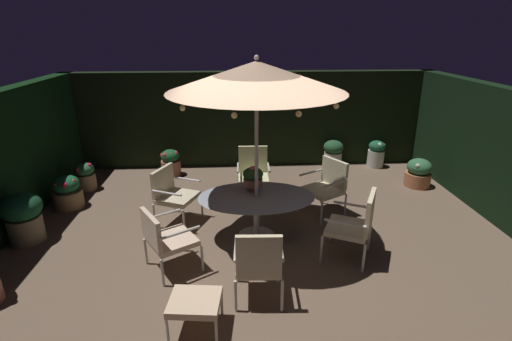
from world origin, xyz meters
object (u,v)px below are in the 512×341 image
at_px(patio_chair_east, 172,192).
at_px(potted_plant_back_left, 333,153).
at_px(patio_chair_north, 327,184).
at_px(patio_chair_southwest, 356,222).
at_px(centerpiece_planter, 253,177).
at_px(patio_chair_south, 259,261).
at_px(potted_plant_right_far, 376,153).
at_px(patio_umbrella, 257,77).
at_px(ottoman_footrest, 195,303).
at_px(patio_dining_table, 256,203).
at_px(potted_plant_right_near, 85,176).
at_px(potted_plant_left_near, 23,216).
at_px(potted_plant_back_right, 171,162).
at_px(potted_plant_front_corner, 67,192).
at_px(patio_chair_southeast, 165,237).
at_px(patio_chair_northeast, 253,170).
at_px(potted_plant_back_center, 418,173).

distance_m(patio_chair_east, potted_plant_back_left, 4.18).
distance_m(patio_chair_north, patio_chair_southwest, 1.44).
relative_size(centerpiece_planter, patio_chair_south, 0.41).
bearing_deg(potted_plant_right_far, patio_chair_southwest, -114.37).
distance_m(patio_umbrella, patio_chair_north, 2.44).
xyz_separation_m(ottoman_footrest, potted_plant_right_far, (3.81, 4.94, -0.03)).
bearing_deg(patio_chair_south, patio_chair_east, 121.90).
bearing_deg(patio_dining_table, patio_chair_southwest, -26.37).
distance_m(potted_plant_right_near, potted_plant_back_left, 5.44).
bearing_deg(potted_plant_back_left, centerpiece_planter, -125.51).
xyz_separation_m(patio_chair_east, ottoman_footrest, (0.59, -2.49, -0.21)).
height_order(patio_umbrella, potted_plant_left_near, patio_umbrella).
relative_size(patio_chair_southwest, potted_plant_back_left, 1.57).
distance_m(potted_plant_back_right, potted_plant_front_corner, 2.23).
bearing_deg(ottoman_footrest, centerpiece_planter, 70.60).
xyz_separation_m(patio_dining_table, patio_chair_south, (-0.07, -1.50, -0.01)).
relative_size(ottoman_footrest, potted_plant_left_near, 0.75).
height_order(patio_chair_south, potted_plant_back_right, patio_chair_south).
relative_size(patio_umbrella, ottoman_footrest, 4.70).
bearing_deg(centerpiece_planter, ottoman_footrest, -109.40).
relative_size(patio_umbrella, patio_chair_southeast, 3.09).
relative_size(centerpiece_planter, potted_plant_front_corner, 0.67).
bearing_deg(patio_chair_northeast, potted_plant_back_right, 144.13).
height_order(patio_dining_table, patio_chair_northeast, patio_chair_northeast).
distance_m(patio_umbrella, potted_plant_back_center, 4.51).
xyz_separation_m(patio_chair_southwest, potted_plant_front_corner, (-4.73, 1.94, -0.28)).
height_order(patio_chair_northeast, patio_chair_south, patio_chair_south).
xyz_separation_m(patio_chair_north, potted_plant_left_near, (-4.84, -0.66, -0.13)).
xyz_separation_m(centerpiece_planter, patio_chair_south, (-0.03, -1.70, -0.37)).
relative_size(potted_plant_right_near, potted_plant_back_left, 0.88).
bearing_deg(patio_chair_north, potted_plant_right_far, 52.55).
bearing_deg(potted_plant_back_left, patio_chair_southeast, -130.29).
bearing_deg(potted_plant_left_near, patio_chair_north, 7.75).
distance_m(patio_chair_east, potted_plant_front_corner, 2.14).
relative_size(potted_plant_back_right, potted_plant_left_near, 0.75).
bearing_deg(potted_plant_back_right, patio_umbrella, -57.92).
distance_m(patio_chair_south, ottoman_footrest, 0.84).
bearing_deg(potted_plant_front_corner, potted_plant_back_left, 18.42).
bearing_deg(patio_umbrella, potted_plant_back_center, 27.84).
height_order(ottoman_footrest, potted_plant_front_corner, potted_plant_front_corner).
relative_size(patio_chair_north, patio_chair_northeast, 0.97).
bearing_deg(patio_chair_southeast, ottoman_footrest, -66.36).
distance_m(centerpiece_planter, ottoman_footrest, 2.30).
height_order(patio_dining_table, patio_chair_east, patio_chair_east).
height_order(patio_umbrella, patio_chair_southwest, patio_umbrella).
relative_size(patio_umbrella, potted_plant_right_near, 4.79).
relative_size(potted_plant_right_far, potted_plant_back_left, 0.97).
height_order(patio_umbrella, potted_plant_front_corner, patio_umbrella).
height_order(centerpiece_planter, ottoman_footrest, centerpiece_planter).
relative_size(patio_chair_southeast, potted_plant_left_near, 1.14).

